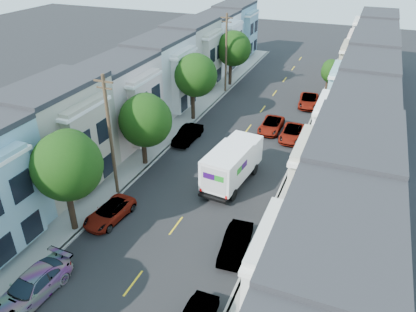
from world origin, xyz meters
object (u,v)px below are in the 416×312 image
(parked_left_d, at_px, (188,135))
(lead_sedan, at_px, (271,125))
(tree_d, at_px, (195,75))
(parked_right_c, at_px, (292,133))
(tree_b, at_px, (66,166))
(parked_right_b, at_px, (236,243))
(parked_left_c, at_px, (110,213))
(parked_left_b, at_px, (32,287))
(utility_pole_far, at_px, (226,54))
(fedex_truck, at_px, (232,163))
(tree_far_r, at_px, (332,72))
(tree_c, at_px, (145,121))
(tree_e, at_px, (233,49))
(parked_right_d, at_px, (309,101))
(utility_pole_near, at_px, (111,137))

(parked_left_d, bearing_deg, lead_sedan, 39.88)
(tree_d, distance_m, parked_right_c, 12.13)
(tree_b, distance_m, parked_right_b, 12.34)
(lead_sedan, height_order, parked_left_c, lead_sedan)
(parked_left_b, xyz_separation_m, parked_right_b, (9.80, 8.12, -0.05))
(lead_sedan, bearing_deg, utility_pole_far, 131.80)
(tree_b, xyz_separation_m, parked_left_b, (1.40, -5.95, -4.65))
(fedex_truck, height_order, parked_right_b, fedex_truck)
(parked_left_d, bearing_deg, tree_b, -92.61)
(tree_b, bearing_deg, tree_far_r, 68.05)
(tree_c, xyz_separation_m, tree_e, (-0.00, 23.66, 0.69))
(tree_b, height_order, fedex_truck, tree_b)
(tree_b, bearing_deg, parked_right_c, 61.24)
(lead_sedan, height_order, parked_left_d, parked_left_d)
(tree_c, bearing_deg, parked_left_b, -85.03)
(fedex_truck, xyz_separation_m, lead_sedan, (0.58, 11.30, -1.24))
(parked_left_c, height_order, parked_left_d, parked_left_d)
(parked_right_b, height_order, parked_right_c, parked_right_b)
(parked_left_b, xyz_separation_m, parked_right_d, (9.80, 36.12, -0.08))
(parked_left_c, bearing_deg, tree_c, 105.14)
(tree_b, relative_size, utility_pole_far, 0.78)
(parked_left_d, bearing_deg, parked_right_b, -52.14)
(parked_left_d, bearing_deg, tree_far_r, 57.34)
(tree_far_r, height_order, parked_left_c, tree_far_r)
(parked_right_d, bearing_deg, fedex_truck, -104.65)
(tree_d, distance_m, fedex_truck, 14.00)
(parked_left_c, xyz_separation_m, parked_right_c, (9.80, 18.46, 0.04))
(tree_far_r, bearing_deg, tree_b, -111.95)
(parked_left_d, bearing_deg, parked_right_d, 57.87)
(utility_pole_far, relative_size, parked_right_d, 2.04)
(parked_left_d, relative_size, parked_right_b, 1.03)
(parked_left_b, relative_size, parked_left_d, 1.16)
(tree_e, bearing_deg, tree_c, -90.00)
(tree_d, distance_m, parked_right_d, 15.10)
(fedex_truck, bearing_deg, parked_left_d, 145.60)
(parked_left_c, bearing_deg, parked_left_d, 95.45)
(parked_right_c, distance_m, parked_right_d, 9.76)
(tree_c, xyz_separation_m, parked_right_d, (11.20, 20.02, -3.78))
(parked_left_d, bearing_deg, parked_left_c, -87.58)
(utility_pole_near, relative_size, parked_left_c, 2.26)
(tree_c, height_order, parked_left_b, tree_c)
(tree_e, bearing_deg, lead_sedan, -54.63)
(parked_left_b, xyz_separation_m, parked_right_c, (9.80, 26.36, -0.12))
(tree_c, relative_size, tree_far_r, 1.29)
(tree_e, bearing_deg, parked_left_b, -87.98)
(tree_far_r, distance_m, utility_pole_far, 13.36)
(tree_d, height_order, tree_e, tree_d)
(tree_e, bearing_deg, utility_pole_far, -89.96)
(tree_b, bearing_deg, parked_right_d, 69.63)
(tree_b, relative_size, tree_e, 1.03)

